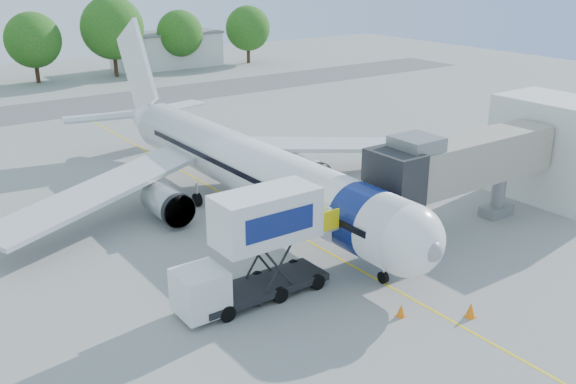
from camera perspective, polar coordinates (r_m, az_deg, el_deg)
ground at (r=40.69m, az=-0.82°, el=-2.94°), size 160.00×160.00×0.00m
guidance_line at (r=40.69m, az=-0.82°, el=-2.93°), size 0.15×70.00×0.01m
taxiway_strip at (r=77.51m, az=-18.98°, el=7.12°), size 120.00×10.00×0.01m
aircraft at (r=42.91m, az=-3.98°, el=2.44°), size 34.17×37.73×11.35m
jet_bridge at (r=39.48m, az=14.67°, el=2.37°), size 13.90×3.20×6.60m
terminal_stub at (r=48.02m, az=22.75°, el=3.51°), size 5.00×8.00×7.00m
catering_hiloader at (r=31.07m, az=-2.98°, el=-4.98°), size 8.50×2.44×5.50m
ground_tug at (r=32.51m, az=24.20°, el=-9.82°), size 3.24×1.83×1.25m
safety_cone_a at (r=31.10m, az=10.02°, el=-10.33°), size 0.41×0.41×0.66m
safety_cone_b at (r=31.74m, az=15.92°, el=-10.08°), size 0.48×0.48×0.76m
outbuilding_right at (r=103.27m, az=-10.72°, el=12.33°), size 16.40×7.40×5.30m
tree_d at (r=93.99m, az=-21.73°, el=12.43°), size 7.37×7.37×9.40m
tree_e at (r=95.73m, az=-15.35°, el=13.89°), size 8.77×8.77×11.18m
tree_f at (r=100.53m, az=-9.60°, el=13.73°), size 6.90×6.90×8.79m
tree_g at (r=105.48m, az=-3.59°, el=14.32°), size 7.07×7.07×9.01m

